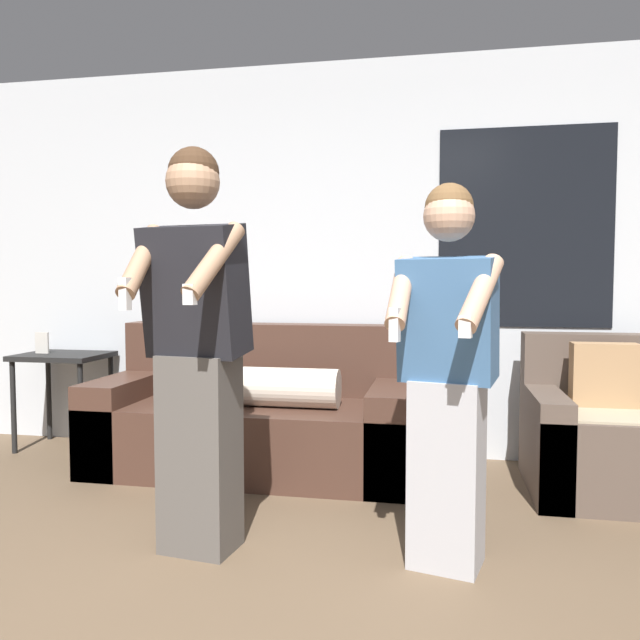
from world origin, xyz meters
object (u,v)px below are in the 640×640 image
(armchair, at_px, (604,437))
(person_left, at_px, (197,346))
(side_table, at_px, (63,367))
(person_right, at_px, (447,374))
(couch, at_px, (258,418))

(armchair, height_order, person_left, person_left)
(armchair, height_order, side_table, armchair)
(armchair, distance_m, person_right, 1.51)
(side_table, distance_m, person_right, 3.03)
(couch, distance_m, armchair, 2.07)
(person_right, bearing_deg, armchair, 51.49)
(couch, distance_m, side_table, 1.55)
(couch, xyz_separation_m, person_left, (0.10, -1.26, 0.60))
(couch, height_order, person_left, person_left)
(person_left, bearing_deg, side_table, 138.08)
(side_table, relative_size, person_left, 0.47)
(side_table, relative_size, person_right, 0.52)
(person_left, height_order, person_right, person_left)
(person_left, relative_size, person_right, 1.11)
(couch, distance_m, person_left, 1.39)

